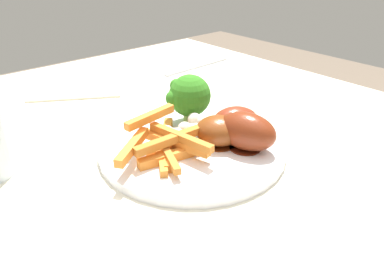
# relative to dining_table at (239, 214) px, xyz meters

# --- Properties ---
(dining_table) EXTENTS (1.12, 0.74, 0.73)m
(dining_table) POSITION_rel_dining_table_xyz_m (0.00, 0.00, 0.00)
(dining_table) COLOR silver
(dining_table) RESTS_ON ground_plane
(dinner_plate) EXTENTS (0.25, 0.25, 0.01)m
(dinner_plate) POSITION_rel_dining_table_xyz_m (0.05, 0.05, 0.12)
(dinner_plate) COLOR white
(dinner_plate) RESTS_ON dining_table
(broccoli_floret_front) EXTENTS (0.06, 0.07, 0.07)m
(broccoli_floret_front) POSITION_rel_dining_table_xyz_m (0.10, 0.01, 0.16)
(broccoli_floret_front) COLOR #93BD5C
(broccoli_floret_front) RESTS_ON dinner_plate
(carrot_fries_pile) EXTENTS (0.13, 0.14, 0.04)m
(carrot_fries_pile) POSITION_rel_dining_table_xyz_m (0.05, 0.09, 0.14)
(carrot_fries_pile) COLOR orange
(carrot_fries_pile) RESTS_ON dinner_plate
(chicken_drumstick_near) EXTENTS (0.08, 0.11, 0.04)m
(chicken_drumstick_near) POSITION_rel_dining_table_xyz_m (0.03, -0.00, 0.14)
(chicken_drumstick_near) COLOR #5A1B0F
(chicken_drumstick_near) RESTS_ON dinner_plate
(chicken_drumstick_far) EXTENTS (0.09, 0.11, 0.04)m
(chicken_drumstick_far) POSITION_rel_dining_table_xyz_m (0.03, 0.03, 0.14)
(chicken_drumstick_far) COLOR #55220D
(chicken_drumstick_far) RESTS_ON dinner_plate
(chicken_drumstick_extra) EXTENTS (0.13, 0.07, 0.05)m
(chicken_drumstick_extra) POSITION_rel_dining_table_xyz_m (-0.00, 0.01, 0.15)
(chicken_drumstick_extra) COLOR #51190C
(chicken_drumstick_extra) RESTS_ON dinner_plate
(fork) EXTENTS (0.02, 0.19, 0.00)m
(fork) POSITION_rel_dining_table_xyz_m (0.32, -0.20, 0.11)
(fork) COLOR silver
(fork) RESTS_ON dining_table
(napkin) EXTENTS (0.21, 0.22, 0.00)m
(napkin) POSITION_rel_dining_table_xyz_m (0.38, 0.06, 0.11)
(napkin) COLOR beige
(napkin) RESTS_ON dining_table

